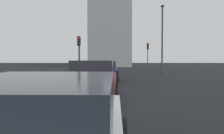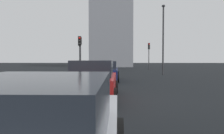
{
  "view_description": "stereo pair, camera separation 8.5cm",
  "coord_description": "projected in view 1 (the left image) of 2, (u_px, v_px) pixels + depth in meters",
  "views": [
    {
      "loc": [
        -9.07,
        0.76,
        1.69
      ],
      "look_at": [
        2.35,
        0.96,
        1.26
      ],
      "focal_mm": 35.88,
      "sensor_mm": 36.0,
      "label": 1
    },
    {
      "loc": [
        -9.06,
        0.67,
        1.69
      ],
      "look_at": [
        2.35,
        0.96,
        1.26
      ],
      "focal_mm": 35.88,
      "sensor_mm": 36.0,
      "label": 2
    }
  ],
  "objects": [
    {
      "name": "car_navy_right_lead",
      "position": [
        105.0,
        71.0,
        17.1
      ],
      "size": [
        4.74,
        2.02,
        1.5
      ],
      "rotation": [
        0.0,
        0.0,
        -0.01
      ],
      "color": "#141E4C",
      "rests_on": "ground_plane"
    },
    {
      "name": "street_lamp_kerbside",
      "position": [
        162.0,
        34.0,
        23.07
      ],
      "size": [
        0.56,
        0.36,
        7.22
      ],
      "color": "#2D2D30",
      "rests_on": "ground_plane"
    },
    {
      "name": "building_facade_left",
      "position": [
        110.0,
        27.0,
        48.01
      ],
      "size": [
        8.96,
        8.71,
        16.97
      ],
      "primitive_type": "cube",
      "color": "gray",
      "rests_on": "ground_plane"
    },
    {
      "name": "traffic_light_near_left",
      "position": [
        79.0,
        47.0,
        21.12
      ],
      "size": [
        0.32,
        0.29,
        3.8
      ],
      "rotation": [
        0.0,
        0.0,
        3.17
      ],
      "color": "#2D2D30",
      "rests_on": "ground_plane"
    },
    {
      "name": "car_red_right_second",
      "position": [
        94.0,
        80.0,
        9.39
      ],
      "size": [
        4.56,
        2.07,
        1.62
      ],
      "rotation": [
        0.0,
        0.0,
        -0.01
      ],
      "color": "maroon",
      "rests_on": "ground_plane"
    },
    {
      "name": "traffic_light_near_right",
      "position": [
        148.0,
        51.0,
        32.58
      ],
      "size": [
        0.32,
        0.29,
        3.96
      ],
      "rotation": [
        0.0,
        0.0,
        3.1
      ],
      "color": "#2D2D30",
      "rests_on": "ground_plane"
    },
    {
      "name": "traffic_light_far_left",
      "position": [
        79.0,
        47.0,
        27.47
      ],
      "size": [
        0.33,
        0.31,
        4.32
      ],
      "rotation": [
        0.0,
        0.0,
        3.0
      ],
      "color": "#2D2D30",
      "rests_on": "ground_plane"
    },
    {
      "name": "ground_plane",
      "position": [
        135.0,
        102.0,
        9.11
      ],
      "size": [
        160.0,
        160.0,
        0.2
      ],
      "primitive_type": "cube",
      "color": "black"
    }
  ]
}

